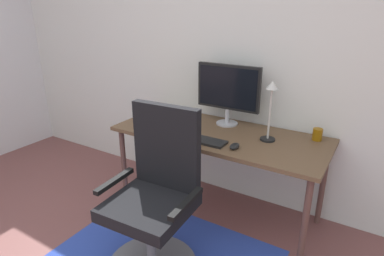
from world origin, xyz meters
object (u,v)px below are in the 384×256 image
Objects in this scene: monitor at (228,89)px; cell_phone at (149,129)px; desk_lamp at (271,103)px; keyboard at (198,139)px; coffee_cup at (317,134)px; computer_mouse at (235,146)px; office_chair at (155,211)px; desk at (219,140)px.

monitor is 3.86× the size of cell_phone.
keyboard is at bearing -148.55° from desk_lamp.
keyboard is 4.80× the size of coffee_cup.
computer_mouse is at bearing -135.07° from coffee_cup.
desk_lamp is 0.41× the size of office_chair.
monitor is 1.14m from office_chair.
cell_phone is 0.31× the size of desk_lamp.
office_chair is at bearing -38.89° from cell_phone.
coffee_cup is 0.08× the size of office_chair.
monitor is 0.44m from desk_lamp.
coffee_cup is 0.64× the size of cell_phone.
keyboard reaches higher than cell_phone.
desk_lamp is at bearing 60.84° from computer_mouse.
desk is at bearing -79.91° from monitor.
monitor reaches higher than desk_lamp.
office_chair is (-0.44, -0.81, -0.58)m from desk_lamp.
monitor reaches higher than computer_mouse.
monitor is 0.76m from coffee_cup.
coffee_cup is 0.44m from desk_lamp.
office_chair reaches higher than computer_mouse.
desk is at bearing 73.34° from keyboard.
coffee_cup is 0.20× the size of desk_lamp.
computer_mouse is 0.40m from desk_lamp.
desk_lamp is 1.09m from office_chair.
computer_mouse is 1.16× the size of coffee_cup.
desk_lamp is at bearing -21.24° from monitor.
monitor is at bearing 121.81° from computer_mouse.
office_chair reaches higher than coffee_cup.
monitor is at bearing 100.09° from desk.
coffee_cup is (0.75, 0.46, 0.04)m from keyboard.
keyboard is at bearing 11.74° from cell_phone.
cell_phone is at bearing -158.67° from coffee_cup.
desk_lamp reaches higher than cell_phone.
desk_lamp reaches higher than computer_mouse.
desk is 18.51× the size of coffee_cup.
office_chair is (-0.06, -0.76, -0.23)m from desk.
cell_phone is at bearing -137.97° from monitor.
computer_mouse is 0.65m from coffee_cup.
desk is at bearing 34.01° from cell_phone.
computer_mouse is at bearing -58.19° from monitor.
desk is 3.07× the size of monitor.
desk is 0.32m from computer_mouse.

